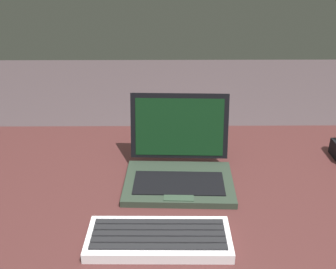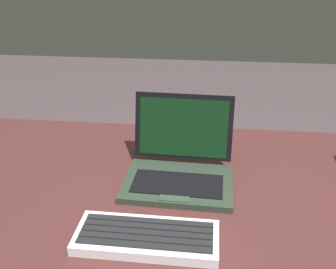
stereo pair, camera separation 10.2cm
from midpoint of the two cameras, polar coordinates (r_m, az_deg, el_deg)
name	(u,v)px [view 1 (the left image)]	position (r m, az deg, el deg)	size (l,w,h in m)	color
desk	(213,209)	(1.10, 3.90, -10.78)	(1.64, 0.83, 0.74)	#462221
laptop_front	(179,166)	(1.09, -1.09, -4.61)	(0.30, 0.26, 0.22)	#29352A
external_keyboard	(159,238)	(0.90, -4.73, -14.88)	(0.32, 0.13, 0.03)	silver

